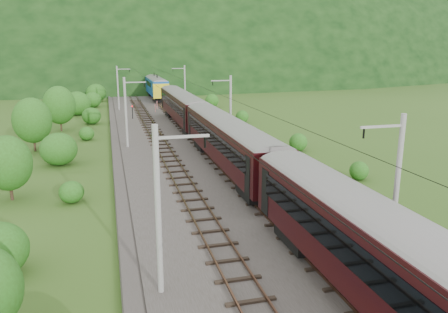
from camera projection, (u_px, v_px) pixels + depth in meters
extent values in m
plane|color=#2E4E18|center=(283.00, 280.00, 22.25)|extent=(600.00, 600.00, 0.00)
cube|color=#38332D|center=(230.00, 209.00, 31.59)|extent=(14.00, 220.00, 0.30)
cube|color=#513222|center=(188.00, 208.00, 30.73)|extent=(0.08, 220.00, 0.15)
cube|color=#513222|center=(208.00, 206.00, 31.09)|extent=(0.08, 220.00, 0.15)
cube|color=black|center=(198.00, 209.00, 30.95)|extent=(2.40, 220.00, 0.12)
cube|color=#513222|center=(252.00, 202.00, 31.93)|extent=(0.08, 220.00, 0.15)
cube|color=#513222|center=(271.00, 201.00, 32.29)|extent=(0.08, 220.00, 0.15)
cube|color=black|center=(262.00, 203.00, 32.14)|extent=(2.40, 220.00, 0.12)
cylinder|color=gray|center=(158.00, 212.00, 19.67)|extent=(0.28, 0.28, 8.00)
cube|color=gray|center=(183.00, 137.00, 19.14)|extent=(2.40, 0.12, 0.12)
cylinder|color=black|center=(205.00, 142.00, 19.46)|extent=(0.10, 0.10, 0.50)
cylinder|color=gray|center=(126.00, 113.00, 49.67)|extent=(0.28, 0.28, 8.00)
cube|color=gray|center=(135.00, 82.00, 49.14)|extent=(2.40, 0.12, 0.12)
cylinder|color=black|center=(144.00, 85.00, 49.47)|extent=(0.10, 0.10, 0.50)
cylinder|color=gray|center=(118.00, 88.00, 79.67)|extent=(0.28, 0.28, 8.00)
cube|color=gray|center=(124.00, 69.00, 79.15)|extent=(2.40, 0.12, 0.12)
cylinder|color=black|center=(129.00, 71.00, 79.47)|extent=(0.10, 0.10, 0.50)
cylinder|color=gray|center=(114.00, 77.00, 109.68)|extent=(0.28, 0.28, 8.00)
cube|color=gray|center=(118.00, 63.00, 109.15)|extent=(2.40, 0.12, 0.12)
cylinder|color=black|center=(123.00, 64.00, 109.47)|extent=(0.10, 0.10, 0.50)
cylinder|color=gray|center=(112.00, 71.00, 139.68)|extent=(0.28, 0.28, 8.00)
cube|color=gray|center=(115.00, 60.00, 139.15)|extent=(2.40, 0.12, 0.12)
cylinder|color=black|center=(119.00, 61.00, 139.47)|extent=(0.10, 0.10, 0.50)
cylinder|color=gray|center=(396.00, 190.00, 22.76)|extent=(0.28, 0.28, 8.00)
cube|color=gray|center=(382.00, 126.00, 21.63)|extent=(2.40, 0.12, 0.12)
cylinder|color=black|center=(364.00, 133.00, 21.45)|extent=(0.10, 0.10, 0.50)
cylinder|color=gray|center=(231.00, 109.00, 52.76)|extent=(0.28, 0.28, 8.00)
cube|color=gray|center=(221.00, 81.00, 51.63)|extent=(2.40, 0.12, 0.12)
cylinder|color=black|center=(213.00, 83.00, 51.46)|extent=(0.10, 0.10, 0.50)
cylinder|color=gray|center=(185.00, 87.00, 82.76)|extent=(0.28, 0.28, 8.00)
cube|color=gray|center=(178.00, 68.00, 81.64)|extent=(2.40, 0.12, 0.12)
cylinder|color=black|center=(173.00, 70.00, 81.46)|extent=(0.10, 0.10, 0.50)
cylinder|color=gray|center=(164.00, 76.00, 112.76)|extent=(0.28, 0.28, 8.00)
cube|color=gray|center=(158.00, 63.00, 111.64)|extent=(2.40, 0.12, 0.12)
cylinder|color=black|center=(155.00, 64.00, 111.46)|extent=(0.10, 0.10, 0.50)
cylinder|color=gray|center=(151.00, 70.00, 142.77)|extent=(0.28, 0.28, 8.00)
cube|color=gray|center=(147.00, 60.00, 141.64)|extent=(2.40, 0.12, 0.12)
cylinder|color=black|center=(144.00, 61.00, 141.47)|extent=(0.10, 0.10, 0.50)
cylinder|color=black|center=(196.00, 115.00, 29.31)|extent=(0.03, 198.00, 0.03)
cylinder|color=black|center=(264.00, 112.00, 30.51)|extent=(0.03, 198.00, 0.03)
ellipsoid|color=black|center=(120.00, 67.00, 266.03)|extent=(504.00, 360.00, 244.00)
cube|color=black|center=(403.00, 272.00, 16.63)|extent=(3.18, 24.14, 3.29)
cylinder|color=slate|center=(407.00, 236.00, 16.27)|extent=(3.18, 24.02, 3.18)
cube|color=black|center=(366.00, 267.00, 16.13)|extent=(0.05, 21.25, 1.26)
cube|color=black|center=(440.00, 257.00, 16.93)|extent=(0.05, 21.25, 1.26)
cube|color=black|center=(305.00, 234.00, 25.07)|extent=(2.41, 3.51, 0.99)
cube|color=black|center=(228.00, 140.00, 40.29)|extent=(3.18, 24.14, 3.29)
cylinder|color=slate|center=(228.00, 124.00, 39.93)|extent=(3.18, 24.02, 3.18)
cube|color=black|center=(211.00, 137.00, 39.79)|extent=(0.05, 21.25, 1.26)
cube|color=black|center=(244.00, 135.00, 40.60)|extent=(0.05, 21.25, 1.26)
cube|color=black|center=(257.00, 190.00, 32.89)|extent=(2.41, 3.51, 0.99)
cube|color=black|center=(208.00, 144.00, 48.73)|extent=(2.41, 3.51, 0.99)
cube|color=black|center=(182.00, 106.00, 63.95)|extent=(3.18, 24.14, 3.29)
cylinder|color=slate|center=(182.00, 96.00, 63.59)|extent=(3.18, 24.02, 3.18)
cube|color=black|center=(171.00, 103.00, 63.46)|extent=(0.05, 21.25, 1.26)
cube|color=black|center=(193.00, 103.00, 64.26)|extent=(0.05, 21.25, 1.26)
cube|color=black|center=(194.00, 130.00, 56.55)|extent=(2.41, 3.51, 0.99)
cube|color=black|center=(174.00, 112.00, 72.40)|extent=(2.41, 3.51, 0.99)
cube|color=#134896|center=(156.00, 86.00, 96.88)|extent=(3.18, 19.75, 3.29)
cylinder|color=slate|center=(156.00, 79.00, 96.52)|extent=(3.18, 19.66, 3.18)
cube|color=black|center=(149.00, 84.00, 96.38)|extent=(0.05, 17.38, 1.26)
cube|color=black|center=(163.00, 84.00, 97.18)|extent=(0.05, 17.38, 1.26)
cube|color=black|center=(160.00, 99.00, 90.91)|extent=(2.41, 3.51, 0.99)
cube|color=black|center=(153.00, 93.00, 103.88)|extent=(2.41, 3.51, 0.99)
cube|color=gold|center=(152.00, 84.00, 106.00)|extent=(3.25, 0.50, 2.96)
cube|color=gold|center=(161.00, 91.00, 87.86)|extent=(3.25, 0.50, 2.96)
cube|color=black|center=(154.00, 75.00, 99.14)|extent=(0.08, 1.60, 0.99)
cylinder|color=red|center=(155.00, 108.00, 77.67)|extent=(0.16, 0.16, 1.45)
cylinder|color=red|center=(157.00, 105.00, 81.63)|extent=(0.16, 0.16, 1.53)
cylinder|color=black|center=(132.00, 113.00, 70.54)|extent=(0.14, 0.14, 1.95)
sphere|color=red|center=(132.00, 106.00, 70.30)|extent=(0.23, 0.23, 0.23)
ellipsoid|color=#275316|center=(71.00, 192.00, 33.13)|extent=(1.87, 1.87, 1.68)
ellipsoid|color=#275316|center=(59.00, 149.00, 43.58)|extent=(3.65, 3.65, 3.28)
ellipsoid|color=#275316|center=(87.00, 134.00, 55.51)|extent=(1.91, 1.91, 1.72)
ellipsoid|color=#275316|center=(91.00, 116.00, 67.06)|extent=(2.87, 2.87, 2.58)
ellipsoid|color=#275316|center=(77.00, 103.00, 75.80)|extent=(4.59, 4.59, 4.13)
ellipsoid|color=#275316|center=(93.00, 100.00, 85.97)|extent=(3.32, 3.32, 2.99)
ellipsoid|color=#275316|center=(96.00, 93.00, 94.99)|extent=(4.28, 4.28, 3.85)
ellipsoid|color=#275316|center=(92.00, 90.00, 107.43)|extent=(2.90, 2.90, 2.61)
cylinder|color=black|center=(10.00, 183.00, 33.54)|extent=(0.24, 0.24, 2.77)
ellipsoid|color=#275316|center=(8.00, 163.00, 33.16)|extent=(3.56, 3.56, 4.27)
cylinder|color=black|center=(34.00, 137.00, 49.43)|extent=(0.24, 0.24, 3.32)
ellipsoid|color=#275316|center=(32.00, 120.00, 48.97)|extent=(4.27, 4.27, 5.12)
cylinder|color=black|center=(60.00, 119.00, 61.35)|extent=(0.24, 0.24, 3.45)
ellipsoid|color=#275316|center=(59.00, 105.00, 60.87)|extent=(4.44, 4.44, 5.32)
cylinder|color=black|center=(57.00, 108.00, 76.62)|extent=(0.24, 0.24, 2.50)
ellipsoid|color=#275316|center=(56.00, 99.00, 76.27)|extent=(3.22, 3.22, 3.86)
ellipsoid|color=#275316|center=(359.00, 172.00, 38.86)|extent=(1.69, 1.69, 1.52)
ellipsoid|color=#275316|center=(298.00, 143.00, 49.65)|extent=(2.07, 2.07, 1.86)
ellipsoid|color=#275316|center=(242.00, 117.00, 68.09)|extent=(2.01, 2.01, 1.81)
ellipsoid|color=#275316|center=(212.00, 101.00, 85.93)|extent=(2.66, 2.66, 2.40)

